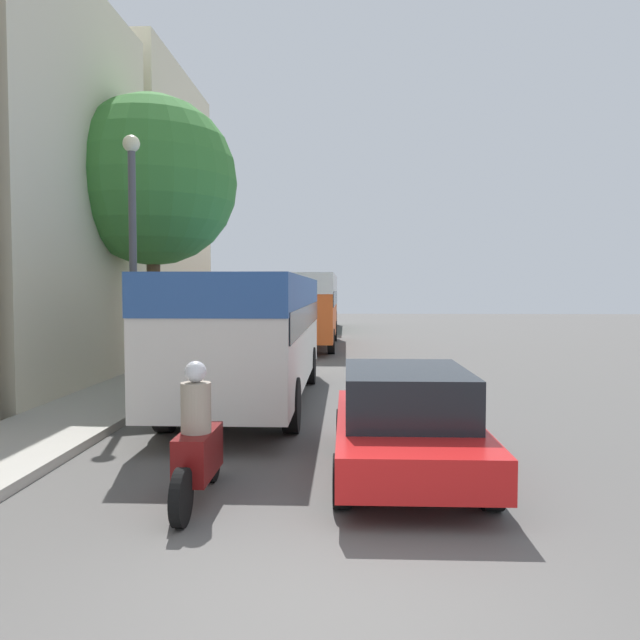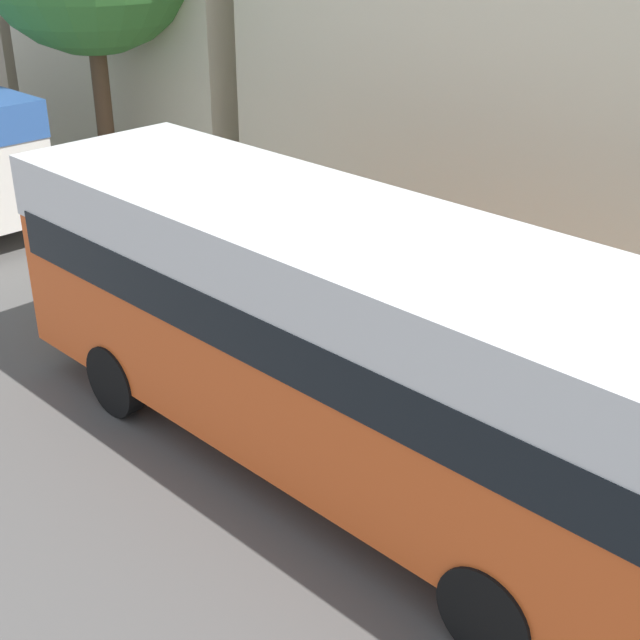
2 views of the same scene
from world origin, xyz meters
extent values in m
cylinder|color=black|center=(-3.08, 11.96, 0.50)|extent=(0.28, 1.00, 1.00)
cube|color=#EA5B23|center=(-1.57, 22.79, 1.85)|extent=(2.53, 9.61, 2.70)
cube|color=white|center=(-1.57, 22.79, 2.79)|extent=(2.55, 9.66, 0.81)
cube|color=black|center=(-1.57, 22.79, 2.19)|extent=(2.58, 9.23, 0.59)
cylinder|color=black|center=(-2.73, 25.77, 0.50)|extent=(0.28, 1.00, 1.00)
cylinder|color=black|center=(-0.41, 25.77, 0.50)|extent=(0.28, 1.00, 1.00)
cylinder|color=black|center=(-2.73, 19.81, 0.50)|extent=(0.28, 1.00, 1.00)
cylinder|color=black|center=(-0.41, 19.81, 0.50)|extent=(0.28, 1.00, 1.00)
cylinder|color=brown|center=(-5.21, 12.41, 1.99)|extent=(0.36, 0.36, 3.68)
camera|label=1|loc=(0.17, -4.86, 2.58)|focal=35.00mm
camera|label=2|loc=(4.98, 28.94, 6.40)|focal=50.00mm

